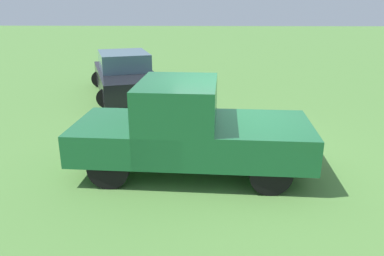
# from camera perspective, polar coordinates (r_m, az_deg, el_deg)

# --- Properties ---
(ground_plane) EXTENTS (80.00, 80.00, 0.00)m
(ground_plane) POSITION_cam_1_polar(r_m,az_deg,el_deg) (8.16, 5.84, -4.67)
(ground_plane) COLOR #54843D
(pickup_truck) EXTENTS (4.55, 2.12, 1.79)m
(pickup_truck) POSITION_cam_1_polar(r_m,az_deg,el_deg) (7.26, -0.90, 0.15)
(pickup_truck) COLOR black
(pickup_truck) RESTS_ON ground_plane
(sedan_near) EXTENTS (3.17, 4.95, 1.46)m
(sedan_near) POSITION_cam_1_polar(r_m,az_deg,el_deg) (13.65, -9.94, 7.70)
(sedan_near) COLOR black
(sedan_near) RESTS_ON ground_plane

